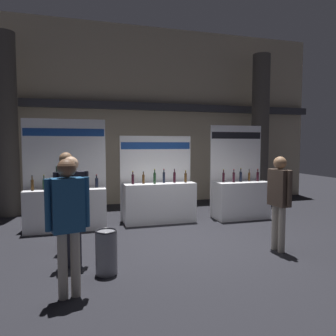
{
  "coord_description": "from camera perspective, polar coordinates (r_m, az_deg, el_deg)",
  "views": [
    {
      "loc": [
        -2.12,
        -6.07,
        2.0
      ],
      "look_at": [
        -0.27,
        0.41,
        1.49
      ],
      "focal_mm": 34.02,
      "sensor_mm": 36.0,
      "label": 1
    }
  ],
  "objects": [
    {
      "name": "ground_plane",
      "position": [
        6.73,
        3.22,
        -12.98
      ],
      "size": [
        25.2,
        25.2,
        0.0
      ],
      "primitive_type": "plane",
      "color": "black"
    },
    {
      "name": "hall_colonnade",
      "position": [
        10.79,
        -4.65,
        8.99
      ],
      "size": [
        12.6,
        1.4,
        5.88
      ],
      "color": "tan",
      "rests_on": "ground_plane"
    },
    {
      "name": "exhibitor_booth_0",
      "position": [
        7.87,
        -17.82,
        -6.01
      ],
      "size": [
        1.91,
        0.72,
        2.6
      ],
      "color": "white",
      "rests_on": "ground_plane"
    },
    {
      "name": "exhibitor_booth_1",
      "position": [
        8.22,
        -1.63,
        -5.56
      ],
      "size": [
        1.91,
        0.66,
        2.21
      ],
      "color": "white",
      "rests_on": "ground_plane"
    },
    {
      "name": "exhibitor_booth_2",
      "position": [
        8.84,
        12.84,
        -4.81
      ],
      "size": [
        1.52,
        0.66,
        2.51
      ],
      "color": "white",
      "rests_on": "ground_plane"
    },
    {
      "name": "trash_bin",
      "position": [
        5.15,
        -10.98,
        -14.53
      ],
      "size": [
        0.33,
        0.33,
        0.69
      ],
      "color": "slate",
      "rests_on": "ground_plane"
    },
    {
      "name": "visitor_1",
      "position": [
        6.32,
        -17.7,
        -3.85
      ],
      "size": [
        0.35,
        0.56,
        1.85
      ],
      "rotation": [
        0.0,
        0.0,
        4.45
      ],
      "color": "maroon",
      "rests_on": "ground_plane"
    },
    {
      "name": "visitor_3",
      "position": [
        6.26,
        19.3,
        -4.52
      ],
      "size": [
        0.25,
        0.59,
        1.77
      ],
      "rotation": [
        0.0,
        0.0,
        1.67
      ],
      "color": "#ADA393",
      "rests_on": "ground_plane"
    },
    {
      "name": "visitor_4",
      "position": [
        5.41,
        -16.88,
        -5.57
      ],
      "size": [
        0.55,
        0.32,
        1.8
      ],
      "rotation": [
        0.0,
        0.0,
        0.2
      ],
      "color": "#23232D",
      "rests_on": "ground_plane"
    },
    {
      "name": "visitor_7",
      "position": [
        4.31,
        -17.49,
        -8.0
      ],
      "size": [
        0.55,
        0.31,
        1.82
      ],
      "rotation": [
        0.0,
        0.0,
        3.37
      ],
      "color": "#ADA393",
      "rests_on": "ground_plane"
    }
  ]
}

